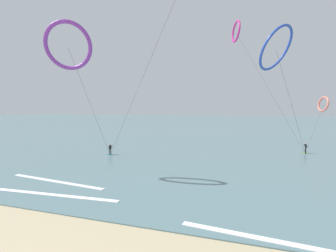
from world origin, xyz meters
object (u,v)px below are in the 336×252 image
at_px(surfer_teal, 110,150).
at_px(kite_coral, 323,104).
at_px(kite_violet, 68,46).
at_px(surfer_lime, 306,149).
at_px(kite_cobalt, 276,48).
at_px(kite_magenta, 236,32).

relative_size(surfer_teal, kite_coral, 0.09).
distance_m(kite_coral, kite_violet, 51.72).
height_order(surfer_lime, kite_violet, kite_violet).
xyz_separation_m(surfer_teal, kite_cobalt, (22.92, -4.19, 12.94)).
relative_size(surfer_teal, kite_violet, 0.10).
height_order(surfer_lime, kite_cobalt, kite_cobalt).
xyz_separation_m(surfer_lime, surfer_teal, (-29.38, -10.32, 0.00)).
bearing_deg(kite_cobalt, kite_coral, -171.50).
xyz_separation_m(kite_violet, kite_magenta, (16.04, 24.79, 7.13)).
distance_m(kite_cobalt, kite_coral, 34.43).
bearing_deg(surfer_lime, kite_cobalt, -2.24).
bearing_deg(kite_cobalt, kite_magenta, -133.35).
height_order(surfer_teal, kite_cobalt, kite_cobalt).
height_order(surfer_teal, kite_violet, kite_violet).
bearing_deg(surfer_lime, kite_coral, -179.97).
relative_size(kite_violet, kite_magenta, 0.71).
relative_size(surfer_lime, kite_magenta, 0.07).
relative_size(kite_cobalt, kite_violet, 1.06).
bearing_deg(kite_cobalt, surfer_teal, -69.05).
height_order(kite_coral, kite_violet, kite_violet).
height_order(kite_violet, kite_magenta, kite_magenta).
height_order(surfer_lime, kite_coral, kite_coral).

